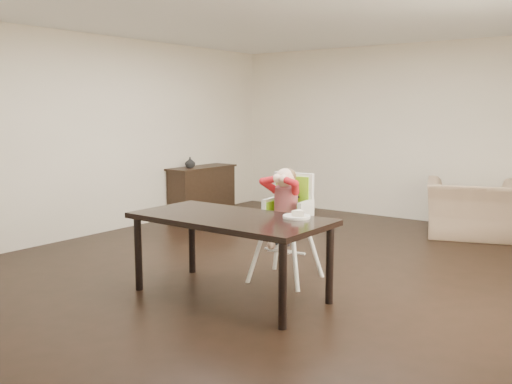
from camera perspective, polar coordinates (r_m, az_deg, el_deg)
ground at (r=6.25m, az=2.40°, el=-7.53°), size 7.00×7.00×0.00m
room_walls at (r=6.02m, az=2.51°, el=9.72°), size 6.02×7.02×2.71m
dining_table at (r=5.15m, az=-2.59°, el=-3.28°), size 1.80×0.90×0.75m
high_chair at (r=5.66m, az=3.13°, el=-0.95°), size 0.52×0.52×1.13m
plate at (r=5.05m, az=4.16°, el=-2.34°), size 0.27×0.27×0.07m
armchair at (r=8.14m, az=20.84°, el=-0.71°), size 1.35×1.09×1.02m
sideboard at (r=9.28m, az=-5.42°, el=0.14°), size 0.44×1.26×0.79m
vase at (r=9.03m, az=-6.61°, el=2.93°), size 0.18×0.19×0.16m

